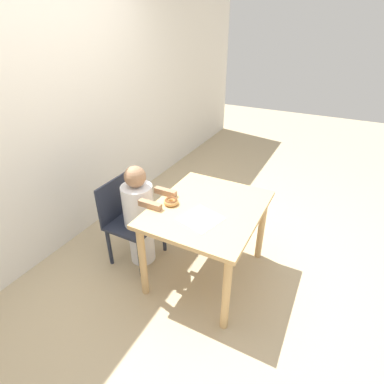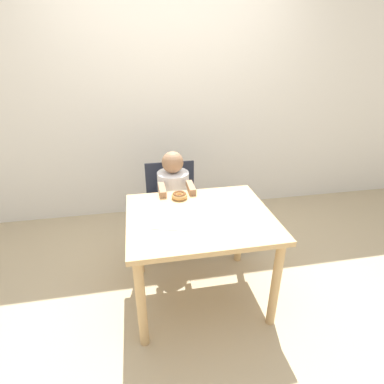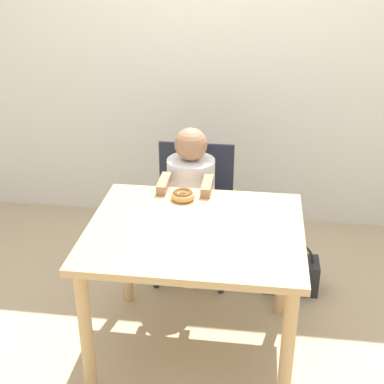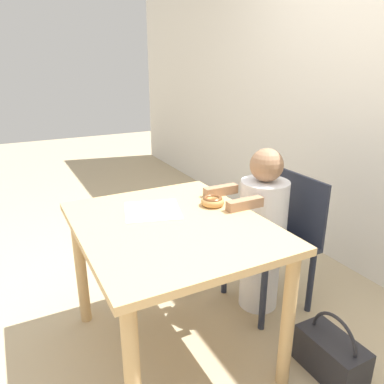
{
  "view_description": "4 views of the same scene",
  "coord_description": "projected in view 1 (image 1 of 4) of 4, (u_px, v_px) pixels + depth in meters",
  "views": [
    {
      "loc": [
        -1.84,
        -0.82,
        2.01
      ],
      "look_at": [
        -0.03,
        0.12,
        0.83
      ],
      "focal_mm": 28.0,
      "sensor_mm": 36.0,
      "label": 1
    },
    {
      "loc": [
        -0.39,
        -1.74,
        1.74
      ],
      "look_at": [
        -0.03,
        0.12,
        0.83
      ],
      "focal_mm": 28.0,
      "sensor_mm": 36.0,
      "label": 2
    },
    {
      "loc": [
        0.27,
        -2.12,
        1.93
      ],
      "look_at": [
        -0.03,
        0.12,
        0.83
      ],
      "focal_mm": 50.0,
      "sensor_mm": 36.0,
      "label": 3
    },
    {
      "loc": [
        1.45,
        -0.64,
        1.42
      ],
      "look_at": [
        -0.03,
        0.12,
        0.83
      ],
      "focal_mm": 35.0,
      "sensor_mm": 36.0,
      "label": 4
    }
  ],
  "objects": [
    {
      "name": "dining_table",
      "position": [
        207.0,
        218.0,
        2.44
      ],
      "size": [
        0.99,
        0.83,
        0.71
      ],
      "color": "tan",
      "rests_on": "ground_plane"
    },
    {
      "name": "ground_plane",
      "position": [
        206.0,
        272.0,
        2.74
      ],
      "size": [
        12.0,
        12.0,
        0.0
      ],
      "primitive_type": "plane",
      "color": "tan"
    },
    {
      "name": "child_figure",
      "position": [
        140.0,
        217.0,
        2.67
      ],
      "size": [
        0.28,
        0.45,
        0.98
      ],
      "color": "white",
      "rests_on": "ground_plane"
    },
    {
      "name": "handbag",
      "position": [
        177.0,
        218.0,
        3.31
      ],
      "size": [
        0.33,
        0.18,
        0.33
      ],
      "color": "#232328",
      "rests_on": "ground_plane"
    },
    {
      "name": "napkin",
      "position": [
        201.0,
        219.0,
        2.24
      ],
      "size": [
        0.34,
        0.34,
        0.0
      ],
      "color": "white",
      "rests_on": "dining_table"
    },
    {
      "name": "chair",
      "position": [
        130.0,
        219.0,
        2.74
      ],
      "size": [
        0.46,
        0.41,
        0.8
      ],
      "color": "#232838",
      "rests_on": "ground_plane"
    },
    {
      "name": "wall_back",
      "position": [
        61.0,
        116.0,
        2.72
      ],
      "size": [
        8.0,
        0.05,
        2.5
      ],
      "color": "silver",
      "rests_on": "ground_plane"
    },
    {
      "name": "donut",
      "position": [
        171.0,
        202.0,
        2.41
      ],
      "size": [
        0.12,
        0.12,
        0.05
      ],
      "color": "tan",
      "rests_on": "dining_table"
    }
  ]
}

